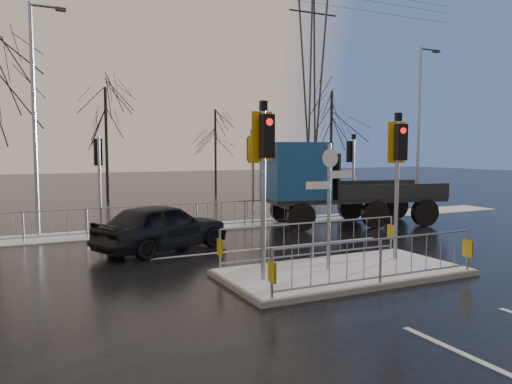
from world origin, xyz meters
name	(u,v)px	position (x,y,z in m)	size (l,w,h in m)	color
ground	(343,275)	(0.00, 0.00, 0.00)	(120.00, 120.00, 0.00)	black
snow_verge	(216,226)	(0.00, 8.60, 0.02)	(30.00, 2.00, 0.04)	white
lane_markings	(351,278)	(0.00, -0.33, 0.00)	(8.00, 11.38, 0.01)	silver
traffic_island	(342,259)	(-0.01, 0.01, 0.39)	(6.00, 3.04, 4.15)	#61615D
far_kerb_fixtures	(227,202)	(0.29, 8.09, 1.02)	(18.00, 0.65, 3.83)	gray
car_far_lane	(162,227)	(-3.19, 4.90, 0.74)	(1.74, 4.32, 1.47)	black
flatbed_truck	(319,182)	(3.86, 7.05, 1.79)	(7.64, 4.08, 3.36)	black
tree_far_a	(106,121)	(-2.00, 22.00, 4.82)	(3.75, 3.75, 7.08)	black
tree_far_b	(215,134)	(6.00, 24.00, 4.18)	(3.25, 3.25, 6.14)	black
tree_far_c	(331,122)	(14.00, 21.00, 5.15)	(4.00, 4.00, 7.55)	black
street_lamp_right	(420,123)	(10.57, 8.50, 4.39)	(1.25, 0.18, 8.00)	gray
street_lamp_left	(36,110)	(-6.43, 9.50, 4.49)	(1.25, 0.18, 8.20)	gray
pylon_wires	(302,63)	(16.88, 30.00, 11.03)	(70.00, 2.38, 19.97)	#2D3033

